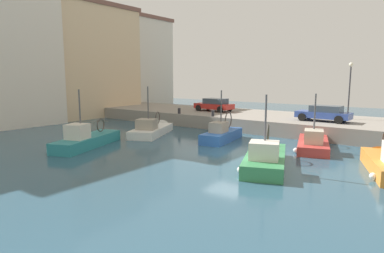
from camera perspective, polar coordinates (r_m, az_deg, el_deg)
water_surface at (r=21.64m, az=6.05°, el=-4.40°), size 80.00×80.00×0.00m
quay_wall at (r=31.81m, az=16.83°, el=0.51°), size 9.00×56.00×1.20m
fishing_boat_green at (r=18.91m, az=12.48°, el=-6.08°), size 7.01×4.20×4.84m
fishing_boat_teal at (r=24.53m, az=-17.05°, el=-2.89°), size 7.07×3.93×4.76m
fishing_boat_blue at (r=25.71m, az=5.35°, el=-2.05°), size 5.72×2.41×4.58m
fishing_boat_red at (r=24.21m, az=19.97°, el=-3.19°), size 6.37×3.53×4.60m
fishing_boat_white at (r=28.52m, az=-6.65°, el=-1.05°), size 6.72×4.43×4.97m
parked_car_blue at (r=29.29m, az=21.66°, el=2.14°), size 1.95×4.27×1.31m
parked_car_red at (r=35.47m, az=3.85°, el=3.76°), size 2.13×4.24×1.36m
mooring_bollard_south at (r=30.70m, az=3.58°, el=2.23°), size 0.28×0.28×0.55m
mooring_bollard_mid at (r=33.07m, az=-2.21°, el=2.69°), size 0.28×0.28×0.55m
quay_streetlamp at (r=31.79m, az=25.41°, el=7.03°), size 0.36×0.36×4.83m
waterfront_building_west at (r=43.89m, az=-17.42°, el=10.64°), size 11.43×7.44×13.46m
waterfront_building_west_mid at (r=52.02m, az=-10.24°, el=10.59°), size 11.20×7.43×13.64m
waterfront_building_central at (r=39.12m, az=-29.78°, el=13.45°), size 8.48×8.74×17.83m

